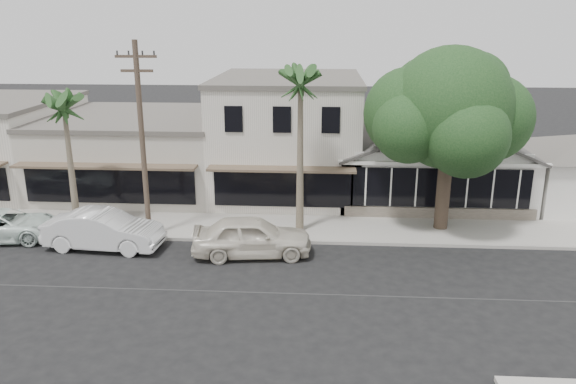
# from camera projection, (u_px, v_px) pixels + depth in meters

# --- Properties ---
(ground) EXTENTS (140.00, 140.00, 0.00)m
(ground) POSITION_uv_depth(u_px,v_px,m) (346.00, 295.00, 20.81)
(ground) COLOR black
(ground) RESTS_ON ground
(sidewalk_north) EXTENTS (90.00, 3.50, 0.15)m
(sidewalk_north) POSITION_uv_depth(u_px,v_px,m) (179.00, 225.00, 27.71)
(sidewalk_north) COLOR #9E9991
(sidewalk_north) RESTS_ON ground
(corner_shop) EXTENTS (10.40, 8.60, 5.10)m
(corner_shop) POSITION_uv_depth(u_px,v_px,m) (428.00, 153.00, 31.64)
(corner_shop) COLOR silver
(corner_shop) RESTS_ON ground
(row_building_near) EXTENTS (8.00, 10.00, 6.50)m
(row_building_near) POSITION_uv_depth(u_px,v_px,m) (288.00, 136.00, 32.92)
(row_building_near) COLOR silver
(row_building_near) RESTS_ON ground
(row_building_midnear) EXTENTS (10.00, 10.00, 4.20)m
(row_building_midnear) POSITION_uv_depth(u_px,v_px,m) (140.00, 153.00, 33.80)
(row_building_midnear) COLOR beige
(row_building_midnear) RESTS_ON ground
(utility_pole) EXTENTS (1.80, 0.24, 9.00)m
(utility_pole) POSITION_uv_depth(u_px,v_px,m) (142.00, 137.00, 24.91)
(utility_pole) COLOR brown
(utility_pole) RESTS_ON ground
(car_0) EXTENTS (5.32, 2.63, 1.74)m
(car_0) POSITION_uv_depth(u_px,v_px,m) (252.00, 236.00, 24.12)
(car_0) COLOR beige
(car_0) RESTS_ON ground
(car_1) EXTENTS (5.35, 2.22, 1.72)m
(car_1) POSITION_uv_depth(u_px,v_px,m) (104.00, 230.00, 24.88)
(car_1) COLOR white
(car_1) RESTS_ON ground
(car_2) EXTENTS (5.29, 2.95, 1.40)m
(car_2) POSITION_uv_depth(u_px,v_px,m) (4.00, 225.00, 25.94)
(car_2) COLOR white
(car_2) RESTS_ON ground
(shade_tree) EXTENTS (7.90, 7.14, 8.77)m
(shade_tree) POSITION_uv_depth(u_px,v_px,m) (447.00, 111.00, 25.82)
(shade_tree) COLOR #4F3F30
(shade_tree) RESTS_ON ground
(palm_east) EXTENTS (2.88, 2.88, 8.33)m
(palm_east) POSITION_uv_depth(u_px,v_px,m) (301.00, 82.00, 24.84)
(palm_east) COLOR #726651
(palm_east) RESTS_ON ground
(palm_mid) EXTENTS (3.19, 3.19, 7.16)m
(palm_mid) POSITION_uv_depth(u_px,v_px,m) (64.00, 106.00, 25.21)
(palm_mid) COLOR #726651
(palm_mid) RESTS_ON ground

